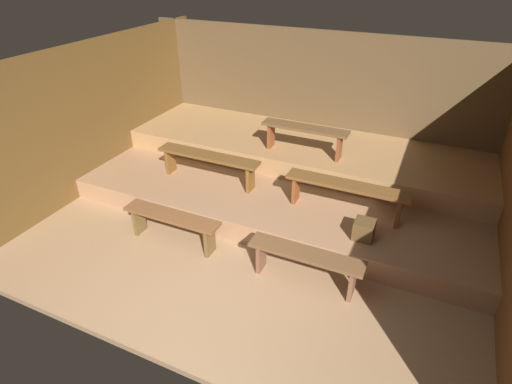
{
  "coord_description": "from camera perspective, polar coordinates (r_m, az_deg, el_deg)",
  "views": [
    {
      "loc": [
        1.99,
        -2.42,
        3.55
      ],
      "look_at": [
        -0.12,
        2.19,
        0.51
      ],
      "focal_mm": 28.96,
      "sensor_mm": 36.0,
      "label": 1
    }
  ],
  "objects": [
    {
      "name": "wooden_crate_lower",
      "position": [
        5.46,
        14.68,
        -5.04
      ],
      "size": [
        0.25,
        0.25,
        0.25
      ],
      "primitive_type": "cube",
      "color": "brown",
      "rests_on": "platform_lower"
    },
    {
      "name": "bench_lower_right",
      "position": [
        5.78,
        12.38,
        0.34
      ],
      "size": [
        1.69,
        0.28,
        0.46
      ],
      "color": "brown",
      "rests_on": "platform_lower"
    },
    {
      "name": "platform_middle",
      "position": [
        7.32,
        6.56,
        5.81
      ],
      "size": [
        6.11,
        1.74,
        0.31
      ],
      "primitive_type": "cube",
      "color": "tan",
      "rests_on": "platform_lower"
    },
    {
      "name": "bench_floor_right",
      "position": [
        4.99,
        6.86,
        -9.19
      ],
      "size": [
        1.39,
        0.28,
        0.46
      ],
      "color": "brown",
      "rests_on": "ground"
    },
    {
      "name": "ground",
      "position": [
        6.33,
        1.78,
        -3.71
      ],
      "size": [
        6.91,
        5.59,
        0.08
      ],
      "primitive_type": "cube",
      "color": "#A88059"
    },
    {
      "name": "wall_left",
      "position": [
        7.39,
        -20.99,
        10.0
      ],
      "size": [
        0.06,
        5.59,
        2.33
      ],
      "primitive_type": "cube",
      "color": "brown",
      "rests_on": "ground"
    },
    {
      "name": "bench_lower_left",
      "position": [
        6.49,
        -6.61,
        4.43
      ],
      "size": [
        1.69,
        0.28,
        0.46
      ],
      "color": "brown",
      "rests_on": "platform_lower"
    },
    {
      "name": "wall_back",
      "position": [
        7.88,
        9.05,
        12.86
      ],
      "size": [
        6.91,
        0.06,
        2.33
      ],
      "primitive_type": "cube",
      "color": "brown",
      "rests_on": "ground"
    },
    {
      "name": "bench_floor_left",
      "position": [
        5.69,
        -11.53,
        -3.93
      ],
      "size": [
        1.39,
        0.28,
        0.46
      ],
      "color": "brown",
      "rests_on": "ground"
    },
    {
      "name": "platform_lower",
      "position": [
        6.87,
        4.47,
        1.16
      ],
      "size": [
        6.11,
        3.16,
        0.31
      ],
      "primitive_type": "cube",
      "color": "#A87B56",
      "rests_on": "ground"
    },
    {
      "name": "bench_middle_center",
      "position": [
        6.69,
        6.73,
        8.16
      ],
      "size": [
        1.4,
        0.28,
        0.46
      ],
      "color": "brown",
      "rests_on": "platform_middle"
    }
  ]
}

